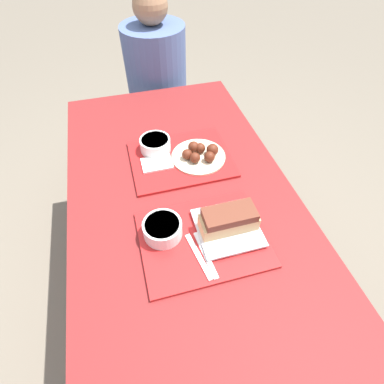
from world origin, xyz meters
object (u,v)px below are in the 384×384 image
object	(u,v)px
tray_near	(203,239)
bowl_coleslaw_near	(163,228)
person_seated_across	(156,68)
tray_far	(181,159)
bowl_coleslaw_far	(155,144)
wings_plate_far	(200,154)
brisket_sandwich_plate	(228,223)

from	to	relation	value
tray_near	bowl_coleslaw_near	bearing A→B (deg)	157.77
tray_near	person_seated_across	distance (m)	1.19
tray_far	bowl_coleslaw_far	bearing A→B (deg)	138.85
tray_far	bowl_coleslaw_far	size ratio (longest dim) A/B	3.20
bowl_coleslaw_near	wings_plate_far	world-z (taller)	wings_plate_far
tray_near	bowl_coleslaw_far	world-z (taller)	bowl_coleslaw_far
tray_far	wings_plate_far	size ratio (longest dim) A/B	1.83
wings_plate_far	brisket_sandwich_plate	bearing A→B (deg)	-91.78
tray_far	wings_plate_far	distance (m)	0.08
tray_far	person_seated_across	distance (m)	0.80
bowl_coleslaw_far	person_seated_across	distance (m)	0.73
person_seated_across	wings_plate_far	bearing A→B (deg)	-88.03
bowl_coleslaw_near	bowl_coleslaw_far	bearing A→B (deg)	82.55
person_seated_across	bowl_coleslaw_near	bearing A→B (deg)	-99.45
bowl_coleslaw_far	wings_plate_far	bearing A→B (deg)	-30.08
bowl_coleslaw_near	brisket_sandwich_plate	bearing A→B (deg)	-10.81
bowl_coleslaw_near	wings_plate_far	size ratio (longest dim) A/B	0.57
brisket_sandwich_plate	person_seated_across	world-z (taller)	person_seated_across
tray_near	bowl_coleslaw_near	xyz separation A→B (m)	(-0.12, 0.05, 0.04)
brisket_sandwich_plate	tray_far	bearing A→B (deg)	99.42
bowl_coleslaw_near	brisket_sandwich_plate	size ratio (longest dim) A/B	0.63
brisket_sandwich_plate	bowl_coleslaw_near	bearing A→B (deg)	169.19
bowl_coleslaw_near	tray_near	bearing A→B (deg)	-22.23
brisket_sandwich_plate	person_seated_across	distance (m)	1.18
brisket_sandwich_plate	wings_plate_far	xyz separation A→B (m)	(0.01, 0.36, -0.02)
bowl_coleslaw_near	bowl_coleslaw_far	xyz separation A→B (m)	(0.05, 0.42, 0.00)
tray_near	tray_far	size ratio (longest dim) A/B	1.00
brisket_sandwich_plate	bowl_coleslaw_far	bearing A→B (deg)	108.26
tray_near	tray_far	distance (m)	0.39
bowl_coleslaw_near	person_seated_across	size ratio (longest dim) A/B	0.18
tray_near	brisket_sandwich_plate	size ratio (longest dim) A/B	2.00
tray_near	brisket_sandwich_plate	world-z (taller)	brisket_sandwich_plate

